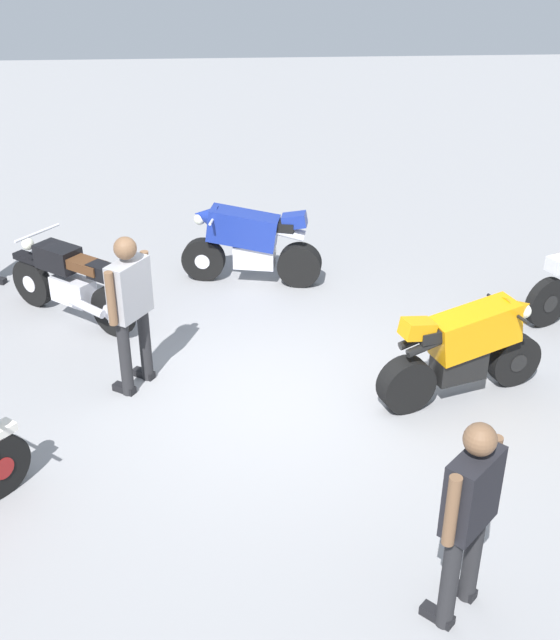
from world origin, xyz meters
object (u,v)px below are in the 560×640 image
Objects in this scene: motorcycle_black_cruiser at (70,282)px; person_in_gray_shirt at (130,303)px; motorcycle_blue_sportbike at (250,243)px; person_in_black_shirt at (469,510)px; motorcycle_orange_sportbike at (465,348)px.

motorcycle_black_cruiser is 1.95m from person_in_gray_shirt.
motorcycle_black_cruiser is (2.28, 0.97, -0.07)m from motorcycle_blue_sportbike.
motorcycle_orange_sportbike is at bearing -61.15° from person_in_black_shirt.
motorcycle_blue_sportbike is 2.48m from motorcycle_black_cruiser.
motorcycle_blue_sportbike is 1.13× the size of person_in_black_shirt.
motorcycle_orange_sportbike is 3.71m from motorcycle_blue_sportbike.
person_in_black_shirt reaches higher than motorcycle_orange_sportbike.
motorcycle_blue_sportbike is 1.10× the size of person_in_gray_shirt.
person_in_gray_shirt reaches higher than motorcycle_blue_sportbike.
person_in_gray_shirt is at bearing 74.46° from motorcycle_blue_sportbike.
motorcycle_blue_sportbike is (2.19, -2.99, 0.00)m from motorcycle_orange_sportbike.
motorcycle_blue_sportbike is at bearing -32.47° from person_in_black_shirt.
motorcycle_blue_sportbike reaches higher than motorcycle_black_cruiser.
person_in_black_shirt is 0.97× the size of person_in_gray_shirt.
motorcycle_orange_sportbike is 1.10× the size of motorcycle_black_cruiser.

